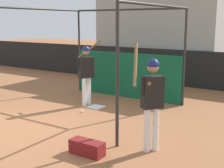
# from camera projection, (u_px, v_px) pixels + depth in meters

# --- Properties ---
(ground_plane) EXTENTS (60.00, 60.00, 0.00)m
(ground_plane) POSITION_uv_depth(u_px,v_px,m) (15.00, 129.00, 7.47)
(ground_plane) COLOR #935B38
(outfield_wall) EXTENTS (24.00, 0.12, 1.44)m
(outfield_wall) POSITION_uv_depth(u_px,v_px,m) (148.00, 65.00, 13.13)
(outfield_wall) COLOR black
(outfield_wall) RESTS_ON ground
(bleacher_section) EXTENTS (5.40, 4.00, 3.52)m
(bleacher_section) POSITION_uv_depth(u_px,v_px,m) (168.00, 38.00, 14.62)
(bleacher_section) COLOR #9E9E99
(bleacher_section) RESTS_ON ground
(batting_cage) EXTENTS (4.08, 3.88, 2.95)m
(batting_cage) POSITION_uv_depth(u_px,v_px,m) (117.00, 63.00, 9.92)
(batting_cage) COLOR #282828
(batting_cage) RESTS_ON ground
(home_plate) EXTENTS (0.44, 0.44, 0.02)m
(home_plate) POSITION_uv_depth(u_px,v_px,m) (96.00, 107.00, 9.40)
(home_plate) COLOR white
(home_plate) RESTS_ON ground
(player_batter) EXTENTS (0.61, 0.95, 1.98)m
(player_batter) POSITION_uv_depth(u_px,v_px,m) (86.00, 70.00, 9.38)
(player_batter) COLOR white
(player_batter) RESTS_ON ground
(player_waiting) EXTENTS (0.59, 0.76, 2.15)m
(player_waiting) POSITION_uv_depth(u_px,v_px,m) (152.00, 96.00, 6.01)
(player_waiting) COLOR white
(player_waiting) RESTS_ON ground
(equipment_bag) EXTENTS (0.70, 0.28, 0.28)m
(equipment_bag) POSITION_uv_depth(u_px,v_px,m) (87.00, 148.00, 6.03)
(equipment_bag) COLOR maroon
(equipment_bag) RESTS_ON ground
(baseball) EXTENTS (0.07, 0.07, 0.07)m
(baseball) POSITION_uv_depth(u_px,v_px,m) (82.00, 111.00, 8.84)
(baseball) COLOR white
(baseball) RESTS_ON ground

